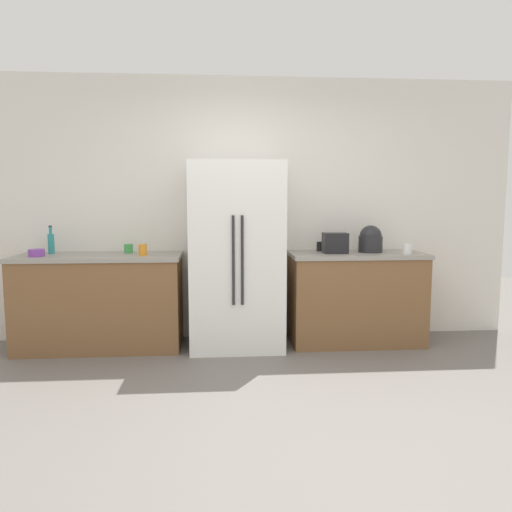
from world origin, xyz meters
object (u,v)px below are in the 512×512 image
Objects in this scene: cup_b at (129,249)px; bowl_a at (36,253)px; cup_a at (320,246)px; rice_cooker at (370,240)px; toaster at (335,243)px; cup_c at (407,249)px; cup_d at (143,250)px; refrigerator at (236,256)px; bottle_a at (51,243)px.

bowl_a is at bearing -164.56° from cup_b.
rice_cooker is at bearing -17.59° from cup_a.
toaster is 0.69m from cup_c.
cup_b is (-2.02, 0.18, -0.06)m from toaster.
cup_c reaches higher than cup_a.
cup_d is (0.17, -0.23, 0.01)m from cup_b.
cup_c is at bearing -4.01° from refrigerator.
refrigerator is 6.52× the size of bottle_a.
cup_a is (0.87, 0.23, 0.06)m from refrigerator.
bottle_a reaches higher than bowl_a.
toaster is (0.97, 0.01, 0.12)m from refrigerator.
toaster is 0.24m from cup_a.
refrigerator is 18.54× the size of cup_c.
toaster is at bearing 1.69° from cup_d.
cup_d reaches higher than cup_b.
rice_cooker reaches higher than cup_d.
rice_cooker is 0.50m from cup_a.
rice_cooker is at bearing 3.06° from cup_d.
refrigerator reaches higher than cup_c.
cup_d is at bearing -13.61° from bottle_a.
cup_a is 1.92m from cup_b.
cup_a is 1.77m from cup_d.
bowl_a is at bearing -178.07° from rice_cooker.
toaster is 2.76m from bottle_a.
cup_d is (-2.52, 0.07, 0.01)m from cup_c.
cup_c is 2.52m from cup_d.
rice_cooker is 2.23m from cup_d.
cup_d is at bearing -53.27° from cup_b.
bottle_a is 3.13× the size of cup_b.
cup_a is at bearing 8.78° from cup_d.
cup_d is (-2.22, -0.12, -0.07)m from rice_cooker.
refrigerator is at bearing 1.00° from bowl_a.
refrigerator is at bearing -179.36° from toaster.
rice_cooker is 2.87× the size of cup_a.
cup_b is at bearing 0.97° from bottle_a.
bowl_a is (-3.50, 0.08, -0.02)m from cup_c.
rice_cooker is 2.40m from cup_b.
bowl_a is (-0.07, -0.21, -0.08)m from bottle_a.
rice_cooker is 3.20m from bowl_a.
refrigerator reaches higher than toaster.
cup_b is at bearing 177.29° from rice_cooker.
rice_cooker is 3.08× the size of cup_b.
bowl_a is at bearing -107.32° from bottle_a.
bottle_a is at bearing 72.68° from bowl_a.
cup_d reaches higher than cup_c.
cup_b is 2.71m from cup_c.
bowl_a is at bearing 179.33° from cup_d.
cup_a is 1.08× the size of cup_b.
bottle_a reaches higher than cup_a.
bowl_a is (-0.97, 0.01, -0.02)m from cup_d.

